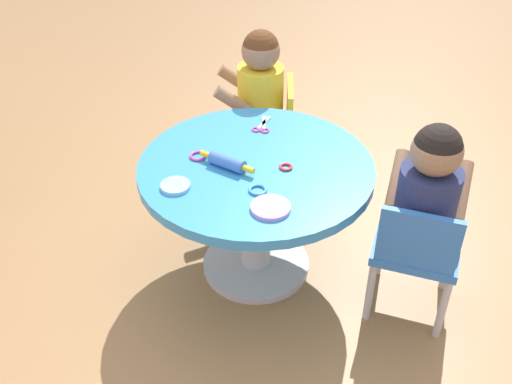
% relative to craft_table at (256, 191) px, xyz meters
% --- Properties ---
extents(ground_plane, '(10.00, 10.00, 0.00)m').
position_rel_craft_table_xyz_m(ground_plane, '(0.00, 0.00, -0.39)').
color(ground_plane, '#9E7247').
extents(craft_table, '(0.88, 0.88, 0.52)m').
position_rel_craft_table_xyz_m(craft_table, '(0.00, 0.00, 0.00)').
color(craft_table, silver).
rests_on(craft_table, ground).
extents(child_chair_left, '(0.41, 0.41, 0.54)m').
position_rel_craft_table_xyz_m(child_chair_left, '(-0.36, -0.50, -0.08)').
color(child_chair_left, '#B7B7BC').
rests_on(child_chair_left, ground).
extents(seated_child_left, '(0.44, 0.41, 0.51)m').
position_rel_craft_table_xyz_m(seated_child_left, '(-0.33, -0.52, 0.14)').
color(seated_child_left, '#3F4772').
rests_on(seated_child_left, ground).
extents(child_chair_right, '(0.37, 0.37, 0.54)m').
position_rel_craft_table_xyz_m(child_chair_right, '(0.59, -0.20, -0.08)').
color(child_chair_right, '#B7B7BC').
rests_on(child_chair_right, ground).
extents(seated_child_right, '(0.35, 0.40, 0.51)m').
position_rel_craft_table_xyz_m(seated_child_right, '(0.60, -0.16, 0.14)').
color(seated_child_right, '#3F4772').
rests_on(seated_child_right, ground).
extents(rolling_pin, '(0.18, 0.18, 0.05)m').
position_rel_craft_table_xyz_m(rolling_pin, '(0.00, 0.11, 0.15)').
color(rolling_pin, '#3F72CC').
rests_on(rolling_pin, craft_table).
extents(craft_scissors, '(0.14, 0.11, 0.01)m').
position_rel_craft_table_xyz_m(craft_scissors, '(0.25, -0.09, 0.13)').
color(craft_scissors, silver).
rests_on(craft_scissors, craft_table).
extents(playdough_blob_0, '(0.11, 0.11, 0.01)m').
position_rel_craft_table_xyz_m(playdough_blob_0, '(-0.08, 0.31, 0.13)').
color(playdough_blob_0, '#8CCCF2').
rests_on(playdough_blob_0, craft_table).
extents(playdough_blob_1, '(0.14, 0.14, 0.01)m').
position_rel_craft_table_xyz_m(playdough_blob_1, '(-0.28, 0.02, 0.13)').
color(playdough_blob_1, '#CC99E5').
rests_on(playdough_blob_1, craft_table).
extents(cookie_cutter_0, '(0.06, 0.06, 0.01)m').
position_rel_craft_table_xyz_m(cookie_cutter_0, '(-0.17, 0.03, 0.13)').
color(cookie_cutter_0, '#3F99D8').
rests_on(cookie_cutter_0, craft_table).
extents(cookie_cutter_1, '(0.05, 0.05, 0.01)m').
position_rel_craft_table_xyz_m(cookie_cutter_1, '(-0.05, -0.10, 0.13)').
color(cookie_cutter_1, red).
rests_on(cookie_cutter_1, craft_table).
extents(cookie_cutter_2, '(0.07, 0.07, 0.01)m').
position_rel_craft_table_xyz_m(cookie_cutter_2, '(0.10, 0.20, 0.13)').
color(cookie_cutter_2, '#D83FA5').
rests_on(cookie_cutter_2, craft_table).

